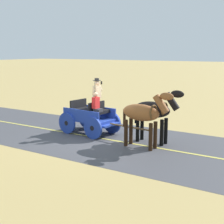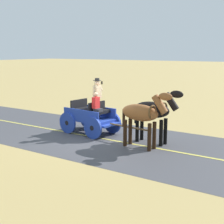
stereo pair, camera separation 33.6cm
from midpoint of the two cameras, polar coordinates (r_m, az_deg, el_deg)
name	(u,v)px [view 2 (the right image)]	position (r m, az deg, el deg)	size (l,w,h in m)	color
ground_plane	(98,138)	(14.08, -1.84, -4.52)	(200.00, 200.00, 0.00)	tan
road_surface	(98,138)	(14.07, -1.84, -4.50)	(5.83, 160.00, 0.01)	#424247
road_centre_stripe	(98,138)	(14.07, -1.84, -4.48)	(0.12, 160.00, 0.00)	#DBCC4C
horse_drawn_carriage	(91,116)	(14.64, -2.99, -0.65)	(1.65, 4.52, 2.50)	#1E3899
horse_near_side	(154,111)	(13.08, 8.07, 0.16)	(0.64, 2.13, 2.21)	black
horse_off_side	(142,114)	(12.40, 6.09, -0.38)	(0.65, 2.13, 2.21)	brown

